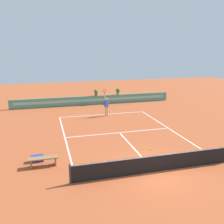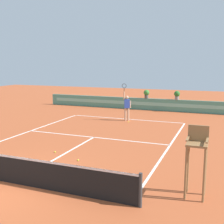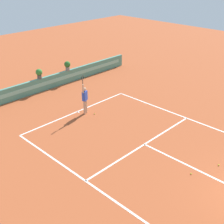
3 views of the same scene
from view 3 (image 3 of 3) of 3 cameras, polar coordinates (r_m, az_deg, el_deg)
The scene contains 9 objects.
ground_plane at distance 15.78m, azimuth 7.31°, elevation -6.64°, with size 60.00×60.00×0.00m, color #A84C28.
court_lines at distance 16.14m, azimuth 5.29°, elevation -5.68°, with size 8.32×11.94×0.01m.
back_wall_barrier at distance 22.54m, azimuth -14.03°, elevation 4.79°, with size 18.00×0.21×1.00m.
tennis_player at distance 18.65m, azimuth -5.17°, elevation 2.65°, with size 0.58×0.35×2.58m.
tennis_ball_near_baseline at distance 15.22m, azimuth 19.56°, elevation -9.44°, with size 0.07×0.07×0.07m, color #CCE033.
tennis_ball_mid_court at distance 18.91m, azimuth -3.33°, elevation -0.33°, with size 0.07×0.07×0.07m, color #CCE033.
tennis_ball_by_sideline at distance 14.30m, azimuth 14.75°, elevation -11.23°, with size 0.07×0.07×0.07m, color #CCE033.
potted_plant_centre at distance 22.38m, azimuth -13.65°, elevation 7.17°, with size 0.48×0.48×0.72m.
potted_plant_right at distance 23.75m, azimuth -8.46°, elevation 8.77°, with size 0.48×0.48×0.72m.
Camera 3 is at (-10.75, -1.68, 8.63)m, focal length 48.25 mm.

